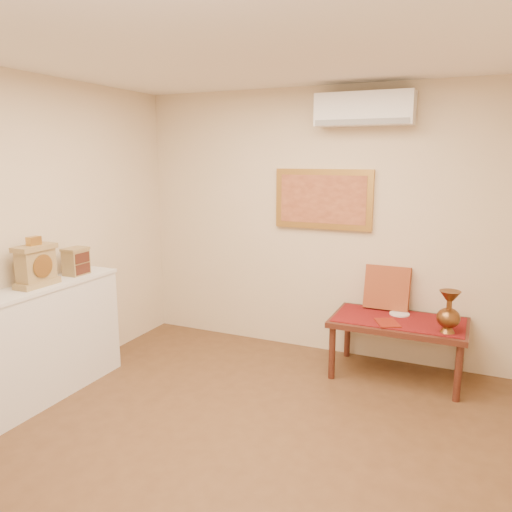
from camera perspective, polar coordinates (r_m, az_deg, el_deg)
The scene contains 14 objects.
floor at distance 3.62m, azimuth -4.04°, elevation -22.64°, with size 4.50×4.50×0.00m, color brown.
ceiling at distance 3.08m, azimuth -4.79°, elevation 23.99°, with size 4.50×4.50×0.00m, color silver.
wall_back at distance 5.14m, azimuth 7.70°, elevation 3.70°, with size 4.00×0.02×2.70m, color beige.
table_cloth at distance 4.79m, azimuth 16.02°, elevation -7.00°, with size 1.14×0.59×0.01m, color maroon.
brass_urn_tall at distance 4.51m, azimuth 21.20°, elevation -5.47°, with size 0.20×0.20×0.44m, color brown, non-canonical shape.
plate at distance 4.92m, azimuth 16.08°, elevation -6.38°, with size 0.19×0.19×0.01m, color white.
menu at distance 4.64m, azimuth 14.78°, elevation -7.39°, with size 0.18×0.25×0.01m, color maroon.
cushion at distance 5.02m, azimuth 14.76°, elevation -3.51°, with size 0.42×0.10×0.42m, color maroon.
display_ledge at distance 4.47m, azimuth -25.56°, elevation -9.87°, with size 0.37×2.02×0.98m.
mantel_clock at distance 4.42m, azimuth -23.83°, elevation -0.97°, with size 0.17×0.36×0.41m.
wooden_chest at distance 4.73m, azimuth -19.87°, elevation -0.56°, with size 0.16×0.21×0.24m.
low_table at distance 4.81m, azimuth 15.97°, elevation -7.79°, with size 1.20×0.70×0.55m.
painting at distance 5.09m, azimuth 7.69°, elevation 6.45°, with size 1.00×0.06×0.60m.
ac_unit at distance 4.89m, azimuth 12.27°, elevation 16.07°, with size 0.90×0.25×0.30m.
Camera 1 is at (1.44, -2.64, 2.02)m, focal length 35.00 mm.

